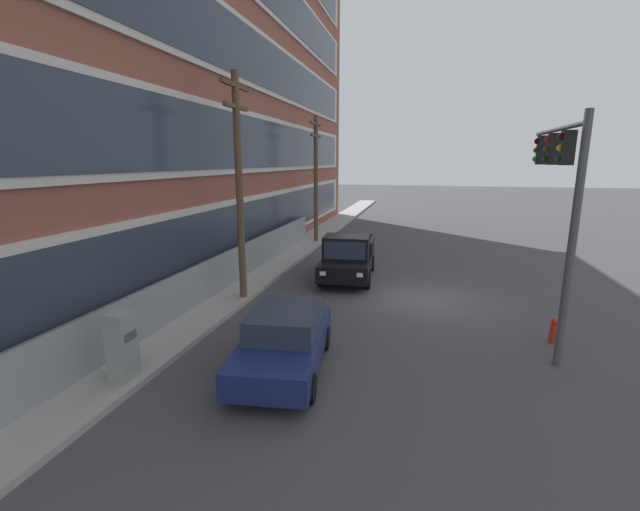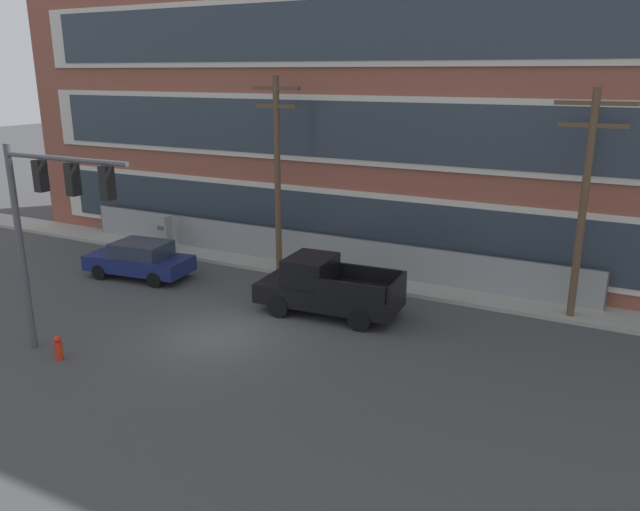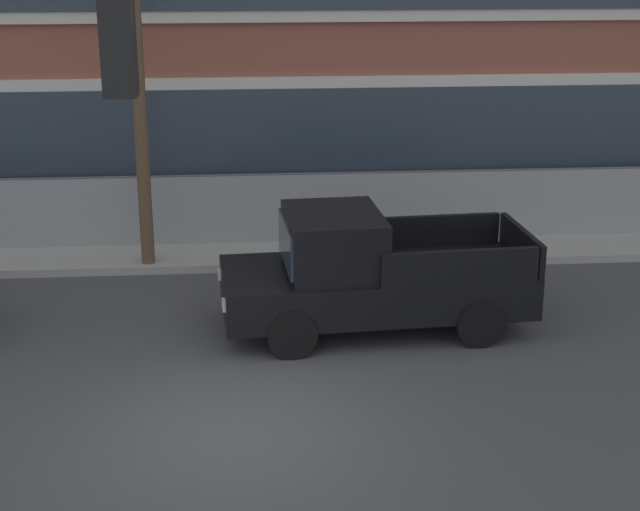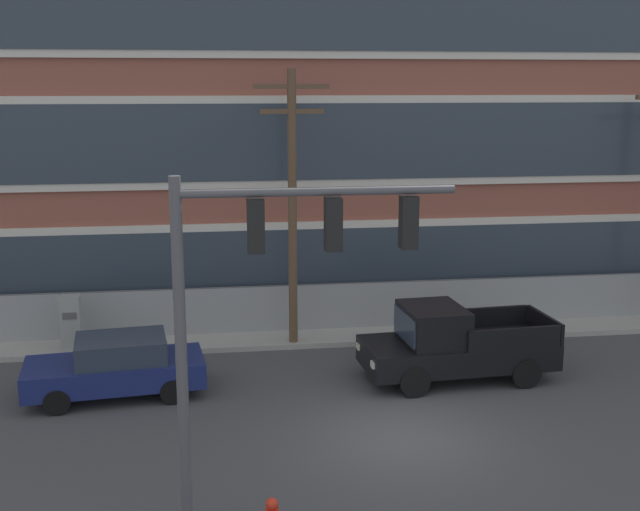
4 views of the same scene
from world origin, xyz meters
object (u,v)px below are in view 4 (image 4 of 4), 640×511
pickup_truck_black (453,345)px  utility_pole_near_corner (292,199)px  traffic_signal_mast (266,280)px  electrical_cabinet (72,325)px  sedan_navy (117,366)px

pickup_truck_black → utility_pole_near_corner: utility_pole_near_corner is taller
traffic_signal_mast → utility_pole_near_corner: (1.52, 10.13, -0.10)m
pickup_truck_black → electrical_cabinet: (-10.50, 3.51, -0.07)m
sedan_navy → electrical_cabinet: bearing=115.5°
pickup_truck_black → traffic_signal_mast: bearing=-128.9°
traffic_signal_mast → utility_pole_near_corner: bearing=81.5°
traffic_signal_mast → utility_pole_near_corner: utility_pole_near_corner is taller
traffic_signal_mast → sedan_navy: bearing=116.1°
utility_pole_near_corner → pickup_truck_black: bearing=-40.0°
traffic_signal_mast → utility_pole_near_corner: size_ratio=0.78×
pickup_truck_black → utility_pole_near_corner: bearing=140.0°
pickup_truck_black → utility_pole_near_corner: 6.29m
pickup_truck_black → electrical_cabinet: 11.07m
pickup_truck_black → utility_pole_near_corner: (-3.97, 3.33, 3.57)m
pickup_truck_black → sedan_navy: bearing=179.7°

